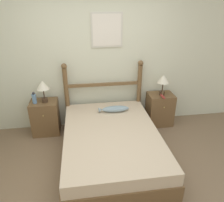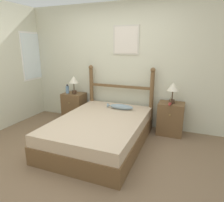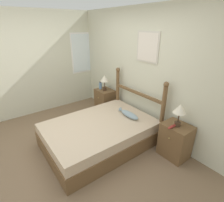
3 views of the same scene
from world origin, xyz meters
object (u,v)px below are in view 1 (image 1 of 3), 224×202
at_px(nightstand_left, 46,117).
at_px(nightstand_right, 160,109).
at_px(bed, 111,144).
at_px(model_boat, 162,96).
at_px(table_lamp_right, 163,80).
at_px(table_lamp_left, 43,86).
at_px(fish_pillow, 114,109).
at_px(bottle, 34,98).

distance_m(nightstand_left, nightstand_right, 2.18).
height_order(bed, model_boat, model_boat).
height_order(nightstand_left, model_boat, model_boat).
bearing_deg(table_lamp_right, table_lamp_left, 179.93).
height_order(table_lamp_left, fish_pillow, table_lamp_left).
xyz_separation_m(table_lamp_left, table_lamp_right, (2.15, -0.00, 0.00)).
xyz_separation_m(bed, nightstand_right, (1.09, 0.88, 0.08)).
distance_m(nightstand_right, bottle, 2.35).
bearing_deg(bottle, table_lamp_left, 6.19).
bearing_deg(model_boat, bottle, 178.00).
height_order(table_lamp_right, fish_pillow, table_lamp_right).
xyz_separation_m(nightstand_right, bottle, (-2.32, -0.04, 0.41)).
height_order(nightstand_right, bottle, bottle).
bearing_deg(table_lamp_left, nightstand_left, 144.44).
relative_size(bed, table_lamp_right, 5.14).
bearing_deg(model_boat, fish_pillow, -171.47).
height_order(nightstand_left, bottle, bottle).
xyz_separation_m(model_boat, fish_pillow, (-0.92, -0.14, -0.13)).
bearing_deg(table_lamp_right, fish_pillow, -166.09).
xyz_separation_m(nightstand_left, model_boat, (2.16, -0.12, 0.34)).
distance_m(table_lamp_left, model_boat, 2.15).
height_order(bottle, model_boat, bottle).
bearing_deg(bottle, table_lamp_right, 0.38).
xyz_separation_m(table_lamp_left, model_boat, (2.13, -0.10, -0.28)).
relative_size(bed, model_boat, 8.03).
height_order(bed, fish_pillow, fish_pillow).
relative_size(bed, fish_pillow, 3.82).
distance_m(bed, model_boat, 1.38).
height_order(table_lamp_left, model_boat, table_lamp_left).
distance_m(table_lamp_right, bottle, 2.33).
relative_size(nightstand_right, table_lamp_right, 1.58).
relative_size(table_lamp_left, model_boat, 1.56).
relative_size(nightstand_left, nightstand_right, 1.00).
bearing_deg(nightstand_right, nightstand_left, 180.00).
relative_size(nightstand_left, model_boat, 2.48).
bearing_deg(nightstand_right, table_lamp_right, -87.70).
relative_size(nightstand_right, model_boat, 2.48).
bearing_deg(nightstand_right, model_boat, -100.20).
xyz_separation_m(nightstand_left, table_lamp_left, (0.03, -0.02, 0.61)).
height_order(bed, table_lamp_right, table_lamp_right).
distance_m(bed, table_lamp_right, 1.55).
bearing_deg(nightstand_right, table_lamp_left, -179.37).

